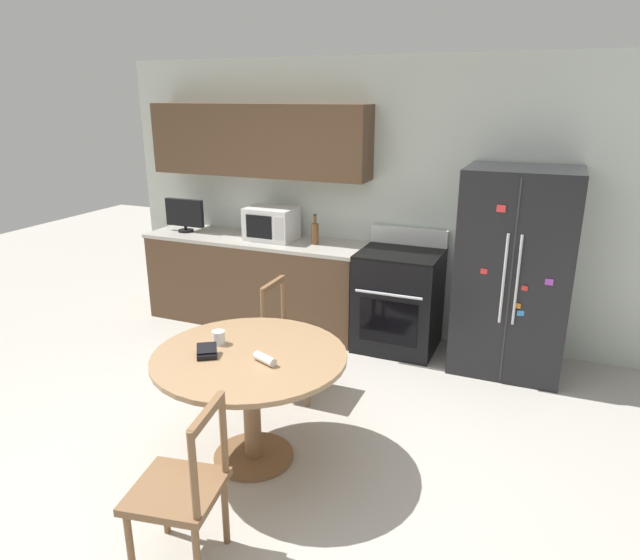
{
  "coord_description": "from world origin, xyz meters",
  "views": [
    {
      "loc": [
        1.67,
        -2.56,
        2.26
      ],
      "look_at": [
        0.11,
        1.15,
        0.95
      ],
      "focal_mm": 32.0,
      "sensor_mm": 36.0,
      "label": 1
    }
  ],
  "objects_px": {
    "microwave": "(271,224)",
    "dining_chair_far": "(293,341)",
    "counter_bottle": "(315,233)",
    "dining_chair_near": "(182,491)",
    "oven_range": "(399,299)",
    "countertop_tv": "(185,214)",
    "refrigerator": "(514,272)",
    "candle_glass": "(219,338)",
    "wallet": "(207,352)"
  },
  "relations": [
    {
      "from": "candle_glass",
      "to": "wallet",
      "type": "distance_m",
      "value": 0.19
    },
    {
      "from": "counter_bottle",
      "to": "oven_range",
      "type": "bearing_deg",
      "value": -2.25
    },
    {
      "from": "wallet",
      "to": "microwave",
      "type": "bearing_deg",
      "value": 107.6
    },
    {
      "from": "refrigerator",
      "to": "countertop_tv",
      "type": "distance_m",
      "value": 3.29
    },
    {
      "from": "microwave",
      "to": "countertop_tv",
      "type": "bearing_deg",
      "value": -177.09
    },
    {
      "from": "microwave",
      "to": "candle_glass",
      "type": "bearing_deg",
      "value": -71.77
    },
    {
      "from": "dining_chair_far",
      "to": "candle_glass",
      "type": "xyz_separation_m",
      "value": [
        -0.12,
        -0.84,
        0.35
      ]
    },
    {
      "from": "countertop_tv",
      "to": "counter_bottle",
      "type": "relative_size",
      "value": 1.51
    },
    {
      "from": "oven_range",
      "to": "counter_bottle",
      "type": "distance_m",
      "value": 1.01
    },
    {
      "from": "dining_chair_far",
      "to": "refrigerator",
      "type": "bearing_deg",
      "value": 125.91
    },
    {
      "from": "oven_range",
      "to": "dining_chair_far",
      "type": "bearing_deg",
      "value": -114.82
    },
    {
      "from": "refrigerator",
      "to": "candle_glass",
      "type": "height_order",
      "value": "refrigerator"
    },
    {
      "from": "microwave",
      "to": "dining_chair_far",
      "type": "relative_size",
      "value": 0.52
    },
    {
      "from": "candle_glass",
      "to": "countertop_tv",
      "type": "bearing_deg",
      "value": 129.77
    },
    {
      "from": "dining_chair_near",
      "to": "wallet",
      "type": "relative_size",
      "value": 5.26
    },
    {
      "from": "microwave",
      "to": "counter_bottle",
      "type": "xyz_separation_m",
      "value": [
        0.47,
        -0.01,
        -0.05
      ]
    },
    {
      "from": "countertop_tv",
      "to": "wallet",
      "type": "distance_m",
      "value": 2.77
    },
    {
      "from": "microwave",
      "to": "dining_chair_near",
      "type": "height_order",
      "value": "microwave"
    },
    {
      "from": "countertop_tv",
      "to": "microwave",
      "type": "bearing_deg",
      "value": 2.91
    },
    {
      "from": "counter_bottle",
      "to": "candle_glass",
      "type": "bearing_deg",
      "value": -84.32
    },
    {
      "from": "dining_chair_far",
      "to": "dining_chair_near",
      "type": "relative_size",
      "value": 1.0
    },
    {
      "from": "counter_bottle",
      "to": "dining_chair_near",
      "type": "xyz_separation_m",
      "value": [
        0.58,
        -2.99,
        -0.57
      ]
    },
    {
      "from": "oven_range",
      "to": "refrigerator",
      "type": "bearing_deg",
      "value": -1.98
    },
    {
      "from": "counter_bottle",
      "to": "candle_glass",
      "type": "height_order",
      "value": "counter_bottle"
    },
    {
      "from": "dining_chair_far",
      "to": "wallet",
      "type": "distance_m",
      "value": 1.09
    },
    {
      "from": "microwave",
      "to": "dining_chair_far",
      "type": "height_order",
      "value": "microwave"
    },
    {
      "from": "countertop_tv",
      "to": "wallet",
      "type": "xyz_separation_m",
      "value": [
        1.69,
        -2.17,
        -0.31
      ]
    },
    {
      "from": "microwave",
      "to": "countertop_tv",
      "type": "xyz_separation_m",
      "value": [
        -0.98,
        -0.05,
        0.03
      ]
    },
    {
      "from": "refrigerator",
      "to": "dining_chair_far",
      "type": "xyz_separation_m",
      "value": [
        -1.51,
        -1.12,
        -0.42
      ]
    },
    {
      "from": "oven_range",
      "to": "counter_bottle",
      "type": "bearing_deg",
      "value": 177.75
    },
    {
      "from": "dining_chair_far",
      "to": "wallet",
      "type": "xyz_separation_m",
      "value": [
        -0.08,
        -1.03,
        0.34
      ]
    },
    {
      "from": "oven_range",
      "to": "candle_glass",
      "type": "relative_size",
      "value": 12.59
    },
    {
      "from": "dining_chair_near",
      "to": "candle_glass",
      "type": "relative_size",
      "value": 10.52
    },
    {
      "from": "countertop_tv",
      "to": "counter_bottle",
      "type": "xyz_separation_m",
      "value": [
        1.45,
        0.04,
        -0.08
      ]
    },
    {
      "from": "refrigerator",
      "to": "dining_chair_near",
      "type": "height_order",
      "value": "refrigerator"
    },
    {
      "from": "oven_range",
      "to": "dining_chair_near",
      "type": "bearing_deg",
      "value": -95.22
    },
    {
      "from": "dining_chair_far",
      "to": "candle_glass",
      "type": "bearing_deg",
      "value": -8.38
    },
    {
      "from": "refrigerator",
      "to": "countertop_tv",
      "type": "relative_size",
      "value": 3.95
    },
    {
      "from": "oven_range",
      "to": "wallet",
      "type": "bearing_deg",
      "value": -105.71
    },
    {
      "from": "wallet",
      "to": "refrigerator",
      "type": "bearing_deg",
      "value": 53.43
    },
    {
      "from": "countertop_tv",
      "to": "dining_chair_far",
      "type": "xyz_separation_m",
      "value": [
        1.77,
        -1.14,
        -0.65
      ]
    },
    {
      "from": "microwave",
      "to": "wallet",
      "type": "relative_size",
      "value": 2.76
    },
    {
      "from": "oven_range",
      "to": "dining_chair_far",
      "type": "distance_m",
      "value": 1.27
    },
    {
      "from": "refrigerator",
      "to": "oven_range",
      "type": "relative_size",
      "value": 1.59
    },
    {
      "from": "dining_chair_far",
      "to": "counter_bottle",
      "type": "bearing_deg",
      "value": -165.52
    },
    {
      "from": "counter_bottle",
      "to": "dining_chair_near",
      "type": "relative_size",
      "value": 0.32
    },
    {
      "from": "dining_chair_far",
      "to": "countertop_tv",
      "type": "bearing_deg",
      "value": -123.38
    },
    {
      "from": "microwave",
      "to": "dining_chair_near",
      "type": "xyz_separation_m",
      "value": [
        1.05,
        -3.0,
        -0.62
      ]
    },
    {
      "from": "microwave",
      "to": "counter_bottle",
      "type": "bearing_deg",
      "value": -0.76
    },
    {
      "from": "refrigerator",
      "to": "countertop_tv",
      "type": "bearing_deg",
      "value": 179.59
    }
  ]
}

